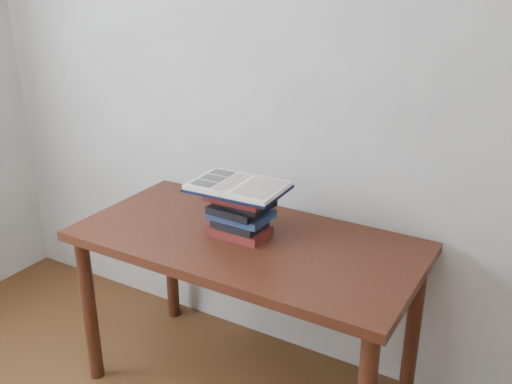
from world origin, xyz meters
The scene contains 3 objects.
desk centered at (-0.06, 1.38, 0.62)m, with size 1.35×0.67×0.72m.
book_stack centered at (-0.09, 1.39, 0.82)m, with size 0.24×0.19×0.18m.
open_book centered at (-0.11, 1.40, 0.92)m, with size 0.37×0.26×0.03m.
Camera 1 is at (0.98, -0.32, 1.71)m, focal length 40.00 mm.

